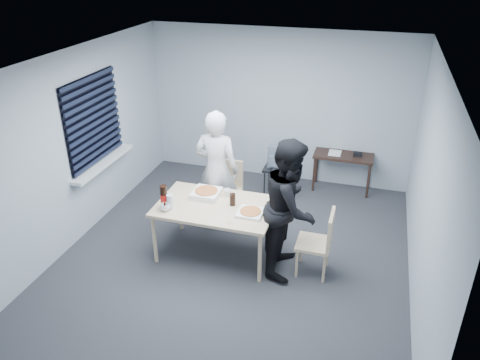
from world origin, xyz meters
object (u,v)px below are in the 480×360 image
(chair_right, at_px, (321,239))
(backpack, at_px, (276,157))
(person_white, at_px, (217,170))
(mug_b, at_px, (227,193))
(mug_a, at_px, (165,207))
(chair_far, at_px, (228,185))
(soda_bottle, at_px, (164,197))
(stool, at_px, (276,173))
(person_black, at_px, (290,207))
(side_table, at_px, (343,159))
(dining_table, at_px, (216,209))

(chair_right, relative_size, backpack, 2.37)
(person_white, distance_m, mug_b, 0.54)
(mug_a, bearing_deg, chair_far, 72.95)
(soda_bottle, bearing_deg, chair_far, 69.83)
(chair_far, bearing_deg, stool, 54.01)
(person_black, xyz_separation_m, mug_a, (-1.54, -0.30, -0.09))
(mug_a, bearing_deg, mug_b, 43.75)
(chair_far, distance_m, soda_bottle, 1.36)
(backpack, bearing_deg, soda_bottle, -93.69)
(person_black, bearing_deg, side_table, -10.73)
(mug_a, distance_m, mug_b, 0.87)
(dining_table, relative_size, stool, 2.84)
(person_white, relative_size, backpack, 4.71)
(chair_far, distance_m, side_table, 2.08)
(backpack, distance_m, mug_b, 1.52)
(dining_table, bearing_deg, stool, 77.26)
(mug_b, bearing_deg, stool, 77.04)
(dining_table, height_order, mug_a, mug_a)
(person_white, height_order, mug_a, person_white)
(mug_b, xyz_separation_m, soda_bottle, (-0.68, -0.52, 0.10))
(chair_right, xyz_separation_m, person_white, (-1.62, 0.77, 0.37))
(backpack, bearing_deg, person_black, -48.98)
(side_table, distance_m, stool, 1.17)
(person_black, height_order, soda_bottle, person_black)
(backpack, xyz_separation_m, mug_a, (-0.97, -2.09, 0.07))
(chair_far, bearing_deg, dining_table, -80.42)
(chair_far, relative_size, side_table, 0.92)
(chair_right, xyz_separation_m, mug_a, (-1.95, -0.27, 0.28))
(chair_far, bearing_deg, chair_right, -33.81)
(backpack, bearing_deg, chair_far, -103.02)
(dining_table, bearing_deg, side_table, 58.84)
(mug_b, bearing_deg, dining_table, -101.61)
(chair_far, relative_size, person_white, 0.50)
(dining_table, distance_m, chair_right, 1.39)
(side_table, relative_size, backpack, 2.59)
(chair_far, distance_m, person_black, 1.57)
(side_table, bearing_deg, dining_table, -121.16)
(chair_far, height_order, chair_right, same)
(dining_table, distance_m, soda_bottle, 0.69)
(mug_a, bearing_deg, dining_table, 28.75)
(dining_table, bearing_deg, chair_far, 99.58)
(mug_a, xyz_separation_m, mug_b, (0.63, 0.60, -0.00))
(chair_far, xyz_separation_m, chair_right, (1.55, -1.04, 0.00))
(stool, distance_m, mug_b, 1.58)
(chair_far, bearing_deg, backpack, 53.61)
(person_black, xyz_separation_m, side_table, (0.45, 2.36, -0.32))
(stool, bearing_deg, side_table, 28.92)
(dining_table, bearing_deg, backpack, 77.18)
(dining_table, relative_size, mug_b, 15.27)
(person_white, xyz_separation_m, mug_a, (-0.33, -1.04, -0.09))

